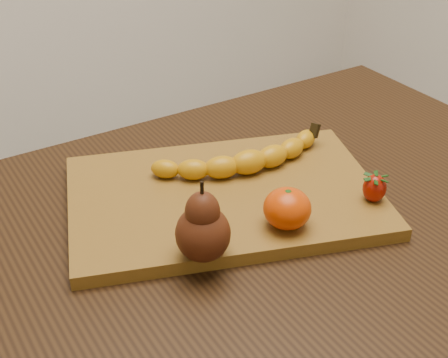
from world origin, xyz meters
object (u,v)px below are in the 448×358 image
pear (203,221)px  table (267,259)px  cutting_board (224,196)px  mandarin (287,208)px

pear → table: bearing=24.2°
table → cutting_board: 0.13m
table → pear: (-0.15, -0.07, 0.17)m
cutting_board → mandarin: mandarin is taller
cutting_board → pear: bearing=-112.5°
cutting_board → pear: 0.17m
table → pear: size_ratio=9.21×
mandarin → cutting_board: bearing=102.5°
cutting_board → table: bearing=-23.9°
cutting_board → mandarin: (0.03, -0.12, 0.04)m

